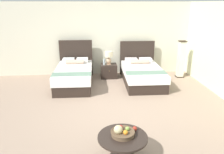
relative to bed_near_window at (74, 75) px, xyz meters
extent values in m
cube|color=gray|center=(1.10, -2.01, -0.34)|extent=(9.78, 10.01, 0.02)
cube|color=beige|center=(1.10, 1.20, 0.96)|extent=(9.78, 0.12, 2.56)
cube|color=#2B211C|center=(0.00, -0.08, -0.17)|extent=(1.10, 2.02, 0.31)
cube|color=white|center=(0.00, -0.08, 0.12)|extent=(1.14, 2.06, 0.26)
cube|color=#2B211C|center=(0.02, 0.94, 0.32)|extent=(1.14, 0.08, 1.28)
cube|color=white|center=(-0.22, 0.66, 0.32)|extent=(0.39, 0.31, 0.14)
cube|color=white|center=(0.25, 0.65, 0.32)|extent=(0.39, 0.31, 0.14)
cylinder|color=tan|center=(0.01, 0.41, 0.32)|extent=(0.59, 0.16, 0.15)
cube|color=slate|center=(-0.02, -0.73, 0.25)|extent=(1.13, 0.39, 0.01)
cube|color=#2B211C|center=(2.19, -0.08, -0.17)|extent=(1.20, 2.07, 0.31)
cube|color=white|center=(2.19, -0.08, 0.09)|extent=(1.24, 2.11, 0.21)
cube|color=#2B211C|center=(2.21, 0.97, 0.28)|extent=(1.24, 0.09, 1.22)
cube|color=white|center=(1.95, 0.68, 0.27)|extent=(0.42, 0.31, 0.14)
cube|color=white|center=(2.46, 0.67, 0.27)|extent=(0.42, 0.31, 0.14)
cylinder|color=tan|center=(2.20, 0.44, 0.27)|extent=(0.64, 0.16, 0.15)
cube|color=slate|center=(2.18, -0.61, 0.20)|extent=(1.22, 0.42, 0.01)
cube|color=#2B211C|center=(1.16, 0.63, -0.09)|extent=(0.55, 0.48, 0.47)
sphere|color=tan|center=(1.16, 0.38, -0.02)|extent=(0.02, 0.02, 0.02)
cylinder|color=tan|center=(1.16, 0.65, 0.16)|extent=(0.18, 0.18, 0.02)
ellipsoid|color=tan|center=(1.16, 0.65, 0.28)|extent=(0.17, 0.17, 0.21)
cylinder|color=#99844C|center=(1.16, 0.65, 0.40)|extent=(0.02, 0.02, 0.04)
cylinder|color=beige|center=(1.16, 0.65, 0.51)|extent=(0.28, 0.28, 0.18)
cylinder|color=#ABBAC0|center=(0.99, 0.59, 0.24)|extent=(0.07, 0.07, 0.19)
torus|color=#ABBAC0|center=(0.99, 0.59, 0.34)|extent=(0.07, 0.07, 0.01)
cylinder|color=#2B211C|center=(1.05, -3.73, -0.14)|extent=(0.11, 0.11, 0.38)
cylinder|color=#2B211C|center=(1.05, -3.73, 0.07)|extent=(0.83, 0.83, 0.04)
cylinder|color=brown|center=(1.05, -3.70, 0.13)|extent=(0.39, 0.39, 0.07)
torus|color=brown|center=(1.05, -3.70, 0.16)|extent=(0.41, 0.41, 0.02)
sphere|color=orange|center=(1.09, -3.78, 0.19)|extent=(0.08, 0.08, 0.08)
sphere|color=#86AF47|center=(1.14, -3.67, 0.19)|extent=(0.07, 0.07, 0.07)
sphere|color=red|center=(1.02, -3.62, 0.20)|extent=(0.08, 0.08, 0.08)
sphere|color=#D0C28A|center=(0.97, -3.73, 0.22)|extent=(0.15, 0.15, 0.15)
sphere|color=#B53021|center=(1.28, -3.57, 0.13)|extent=(0.08, 0.08, 0.08)
cube|color=black|center=(3.67, 0.46, -0.31)|extent=(0.25, 0.25, 0.03)
cube|color=#EAE9C9|center=(3.67, 0.46, 0.32)|extent=(0.21, 0.21, 1.23)
cube|color=black|center=(3.67, 0.46, 0.95)|extent=(0.25, 0.25, 0.02)
camera|label=1|loc=(0.58, -6.94, 2.20)|focal=36.17mm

